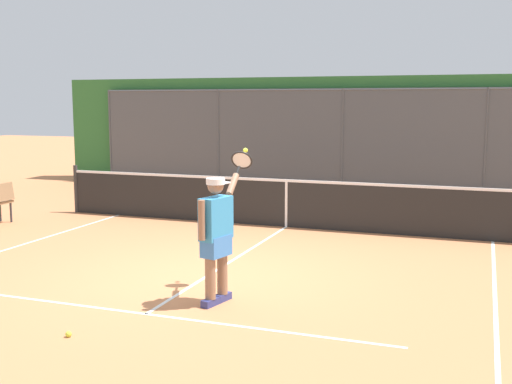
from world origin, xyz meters
name	(u,v)px	position (x,y,z in m)	size (l,w,h in m)	color
ground_plane	(206,277)	(0.00, 0.00, 0.00)	(60.00, 60.00, 0.00)	#C67A4C
court_line_markings	(135,321)	(0.00, 1.94, 0.00)	(7.81, 10.14, 0.01)	white
fence_backdrop	(347,134)	(0.00, -9.61, 1.57)	(17.71, 1.37, 3.17)	#474C51
tennis_net	(286,203)	(0.00, -3.86, 0.49)	(10.04, 0.09, 1.07)	#2D2D2D
tennis_player	(217,231)	(-0.62, 1.02, 0.91)	(0.32, 1.36, 1.87)	navy
tennis_ball_near_baseline	(69,334)	(0.41, 2.62, 0.03)	(0.07, 0.07, 0.07)	#C1D138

